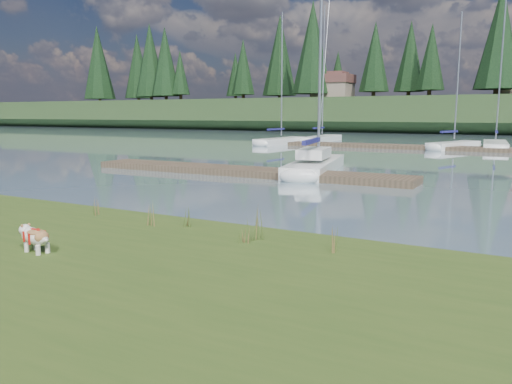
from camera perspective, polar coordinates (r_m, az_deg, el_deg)
The scene contains 23 objects.
ground at distance 41.74m, azimuth 18.14°, elevation 4.67°, with size 200.00×200.00×0.00m, color gray.
ridge at distance 84.28m, azimuth 23.78°, elevation 8.01°, with size 200.00×20.00×5.00m, color #21351A.
bulldog at distance 9.75m, azimuth -23.90°, elevation -4.63°, with size 0.79×0.38×0.47m.
sailboat_main at distance 24.99m, azimuth 7.10°, elevation 3.42°, with size 3.42×8.86×12.52m.
dock_near at distance 23.26m, azimuth -1.65°, elevation 2.41°, with size 16.00×2.00×0.30m, color #4C3D2C.
dock_far at distance 41.41m, azimuth 20.87°, elevation 4.71°, with size 26.00×2.20×0.30m, color #4C3D2C.
sailboat_bg_0 at distance 46.88m, azimuth 3.35°, elevation 5.92°, with size 2.25×8.28×11.83m.
sailboat_bg_1 at distance 51.49m, azimuth 7.83°, elevation 6.13°, with size 2.22×9.05×13.27m.
sailboat_bg_2 at distance 43.44m, azimuth 22.05°, elevation 5.05°, with size 3.77×7.05×10.65m.
sailboat_bg_3 at distance 45.28m, azimuth 25.65°, elevation 4.95°, with size 2.34×8.73×12.60m.
weed_0 at distance 11.27m, azimuth -11.87°, elevation -2.52°, with size 0.17×0.14×0.60m.
weed_1 at distance 11.03m, azimuth -7.81°, elevation -2.93°, with size 0.17×0.14×0.48m.
weed_2 at distance 9.78m, azimuth 0.03°, elevation -3.80°, with size 0.17×0.14×0.71m.
weed_3 at distance 12.80m, azimuth -17.84°, elevation -1.55°, with size 0.17×0.14×0.52m.
weed_4 at distance 9.58m, azimuth -1.35°, elevation -4.64°, with size 0.17×0.14×0.49m.
weed_5 at distance 9.05m, azimuth 8.60°, elevation -5.40°, with size 0.17×0.14×0.54m.
mud_lip at distance 12.40m, azimuth -10.55°, elevation -3.94°, with size 60.00×0.50×0.14m, color #33281C.
conifer_0 at distance 100.50m, azimuth -10.33°, elevation 14.45°, with size 5.72×5.72×14.15m.
conifer_1 at distance 95.18m, azimuth -1.47°, elevation 14.08°, with size 4.40×4.40×11.30m.
conifer_2 at distance 86.10m, azimuth 6.48°, elevation 16.08°, with size 6.60×6.60×16.05m.
conifer_3 at distance 85.26m, azimuth 17.20°, elevation 14.60°, with size 4.84×4.84×12.25m.
conifer_4 at distance 77.75m, azimuth 26.08°, elevation 15.69°, with size 6.16×6.16×15.10m.
house_0 at distance 86.32m, azimuth 8.80°, elevation 11.86°, with size 6.30×5.30×4.65m.
Camera 1 is at (7.71, -10.92, 2.81)m, focal length 35.00 mm.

